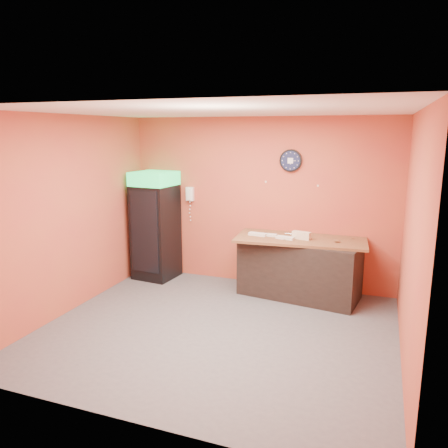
% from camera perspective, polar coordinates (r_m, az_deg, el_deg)
% --- Properties ---
extents(floor, '(4.50, 4.50, 0.00)m').
position_cam_1_polar(floor, '(5.91, -0.88, -13.69)').
color(floor, '#47474C').
rests_on(floor, ground).
extents(back_wall, '(4.50, 0.02, 2.80)m').
position_cam_1_polar(back_wall, '(7.32, 4.68, 2.84)').
color(back_wall, '#B45532').
rests_on(back_wall, floor).
extents(left_wall, '(0.02, 4.00, 2.80)m').
position_cam_1_polar(left_wall, '(6.59, -19.54, 1.14)').
color(left_wall, '#B45532').
rests_on(left_wall, floor).
extents(right_wall, '(0.02, 4.00, 2.80)m').
position_cam_1_polar(right_wall, '(5.12, 23.33, -2.14)').
color(right_wall, '#B45532').
rests_on(right_wall, floor).
extents(ceiling, '(4.50, 4.00, 0.02)m').
position_cam_1_polar(ceiling, '(5.33, -0.98, 14.55)').
color(ceiling, white).
rests_on(ceiling, back_wall).
extents(beverage_cooler, '(0.72, 0.73, 1.88)m').
position_cam_1_polar(beverage_cooler, '(7.72, -9.04, -0.41)').
color(beverage_cooler, black).
rests_on(beverage_cooler, floor).
extents(prep_counter, '(1.91, 1.05, 0.91)m').
position_cam_1_polar(prep_counter, '(6.99, 9.83, -5.73)').
color(prep_counter, black).
rests_on(prep_counter, floor).
extents(wall_clock, '(0.36, 0.06, 0.36)m').
position_cam_1_polar(wall_clock, '(7.10, 8.71, 8.19)').
color(wall_clock, black).
rests_on(wall_clock, back_wall).
extents(wall_phone, '(0.13, 0.11, 0.24)m').
position_cam_1_polar(wall_phone, '(7.68, -4.48, 3.92)').
color(wall_phone, white).
rests_on(wall_phone, back_wall).
extents(butcher_paper, '(2.04, 1.04, 0.04)m').
position_cam_1_polar(butcher_paper, '(6.87, 9.98, -1.97)').
color(butcher_paper, brown).
rests_on(butcher_paper, prep_counter).
extents(sub_roll_stack, '(0.29, 0.15, 0.12)m').
position_cam_1_polar(sub_roll_stack, '(6.77, 10.07, -1.48)').
color(sub_roll_stack, beige).
rests_on(sub_roll_stack, butcher_paper).
extents(wrapped_sandwich_left, '(0.30, 0.15, 0.04)m').
position_cam_1_polar(wrapped_sandwich_left, '(6.93, 4.43, -1.34)').
color(wrapped_sandwich_left, silver).
rests_on(wrapped_sandwich_left, butcher_paper).
extents(wrapped_sandwich_mid, '(0.29, 0.15, 0.04)m').
position_cam_1_polar(wrapped_sandwich_mid, '(6.75, 8.00, -1.79)').
color(wrapped_sandwich_mid, silver).
rests_on(wrapped_sandwich_mid, butcher_paper).
extents(wrapped_sandwich_right, '(0.25, 0.11, 0.04)m').
position_cam_1_polar(wrapped_sandwich_right, '(6.91, 5.93, -1.43)').
color(wrapped_sandwich_right, silver).
rests_on(wrapped_sandwich_right, butcher_paper).
extents(kitchen_tool, '(0.05, 0.05, 0.05)m').
position_cam_1_polar(kitchen_tool, '(7.06, 9.06, -1.15)').
color(kitchen_tool, silver).
rests_on(kitchen_tool, butcher_paper).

